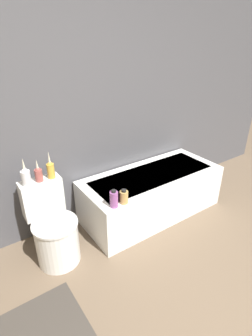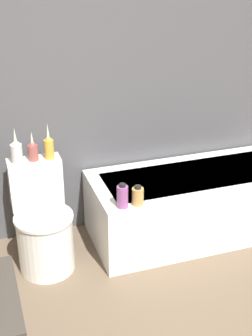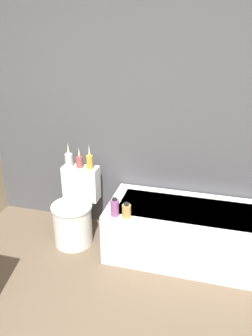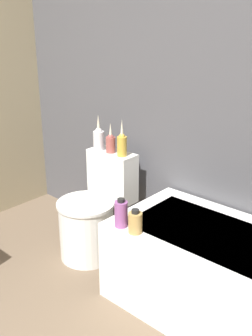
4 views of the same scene
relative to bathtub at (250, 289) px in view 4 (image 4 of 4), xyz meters
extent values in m
cube|color=#4C4C51|center=(-0.76, 0.40, 1.05)|extent=(6.40, 0.06, 2.60)
cube|color=white|center=(0.00, 0.00, 0.00)|extent=(1.59, 0.69, 0.50)
cylinder|color=white|center=(-1.17, -0.10, -0.05)|extent=(0.38, 0.38, 0.40)
cylinder|color=white|center=(-1.17, -0.10, 0.16)|extent=(0.40, 0.40, 0.02)
cube|color=white|center=(-1.17, 0.17, 0.29)|extent=(0.37, 0.16, 0.36)
cylinder|color=silver|center=(-1.28, 0.15, 0.53)|extent=(0.08, 0.08, 0.13)
sphere|color=silver|center=(-1.28, 0.15, 0.60)|extent=(0.05, 0.05, 0.05)
cone|color=beige|center=(-1.28, 0.15, 0.66)|extent=(0.03, 0.03, 0.12)
cylinder|color=#994C47|center=(-1.17, 0.16, 0.52)|extent=(0.07, 0.07, 0.11)
sphere|color=#994C47|center=(-1.17, 0.16, 0.58)|extent=(0.04, 0.04, 0.04)
cone|color=beige|center=(-1.17, 0.16, 0.63)|extent=(0.02, 0.02, 0.10)
cylinder|color=gold|center=(-1.06, 0.16, 0.54)|extent=(0.07, 0.07, 0.14)
sphere|color=gold|center=(-1.06, 0.16, 0.60)|extent=(0.04, 0.04, 0.04)
cone|color=beige|center=(-1.06, 0.16, 0.67)|extent=(0.02, 0.02, 0.12)
cylinder|color=#8C4C8C|center=(-0.68, -0.28, 0.32)|extent=(0.07, 0.07, 0.15)
cylinder|color=black|center=(-0.68, -0.28, 0.41)|extent=(0.04, 0.04, 0.02)
cylinder|color=tan|center=(-0.57, -0.28, 0.31)|extent=(0.08, 0.08, 0.12)
cylinder|color=black|center=(-0.57, -0.28, 0.38)|extent=(0.04, 0.04, 0.02)
camera|label=1|loc=(-1.69, -1.93, 1.62)|focal=28.00mm
camera|label=2|loc=(-1.50, -2.80, 1.81)|focal=50.00mm
camera|label=3|loc=(0.06, -2.63, 1.78)|focal=35.00mm
camera|label=4|loc=(0.65, -1.73, 1.35)|focal=42.00mm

